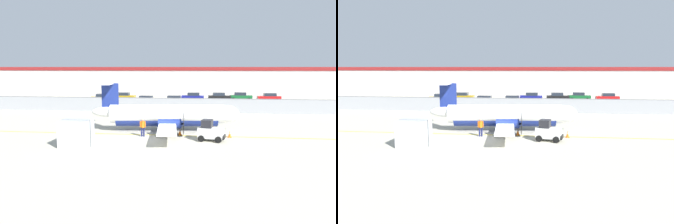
{
  "view_description": "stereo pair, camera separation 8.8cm",
  "coord_description": "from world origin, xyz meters",
  "views": [
    {
      "loc": [
        4.04,
        -28.43,
        6.45
      ],
      "look_at": [
        0.1,
        5.23,
        1.8
      ],
      "focal_mm": 35.0,
      "sensor_mm": 36.0,
      "label": 1
    },
    {
      "loc": [
        4.13,
        -28.42,
        6.45
      ],
      "look_at": [
        0.1,
        5.23,
        1.8
      ],
      "focal_mm": 35.0,
      "sensor_mm": 36.0,
      "label": 2
    }
  ],
  "objects": [
    {
      "name": "parked_car_5",
      "position": [
        6.49,
        34.02,
        0.89
      ],
      "size": [
        4.29,
        2.19,
        1.58
      ],
      "rotation": [
        0.0,
        0.0,
        0.06
      ],
      "color": "black",
      "rests_on": "parking_lot_strip"
    },
    {
      "name": "traffic_cone_far_right",
      "position": [
        -4.14,
        6.98,
        0.31
      ],
      "size": [
        0.36,
        0.36,
        0.64
      ],
      "color": "orange",
      "rests_on": "ground"
    },
    {
      "name": "parked_car_6",
      "position": [
        10.62,
        35.18,
        0.89
      ],
      "size": [
        4.28,
        2.17,
        1.58
      ],
      "rotation": [
        0.0,
        0.0,
        -0.05
      ],
      "color": "#19662D",
      "rests_on": "parking_lot_strip"
    },
    {
      "name": "perimeter_fence",
      "position": [
        0.0,
        18.0,
        1.12
      ],
      "size": [
        98.0,
        0.1,
        2.1
      ],
      "color": "gray",
      "rests_on": "ground"
    },
    {
      "name": "parked_car_3",
      "position": [
        -1.49,
        26.57,
        0.89
      ],
      "size": [
        4.22,
        2.04,
        1.58
      ],
      "rotation": [
        0.0,
        0.0,
        3.15
      ],
      "color": "gray",
      "rests_on": "parking_lot_strip"
    },
    {
      "name": "commuter_airplane",
      "position": [
        0.37,
        4.26,
        1.6
      ],
      "size": [
        15.07,
        16.08,
        4.92
      ],
      "rotation": [
        0.0,
        0.0,
        0.1
      ],
      "color": "white",
      "rests_on": "ground"
    },
    {
      "name": "ground_plane",
      "position": [
        0.0,
        2.0,
        0.0
      ],
      "size": [
        140.0,
        140.0,
        0.01
      ],
      "color": "#B2AD99"
    },
    {
      "name": "parked_car_2",
      "position": [
        -5.9,
        25.76,
        0.89
      ],
      "size": [
        4.26,
        2.12,
        1.58
      ],
      "rotation": [
        0.0,
        0.0,
        -0.04
      ],
      "color": "slate",
      "rests_on": "parking_lot_strip"
    },
    {
      "name": "ground_crew_worker",
      "position": [
        -1.82,
        1.21,
        0.95
      ],
      "size": [
        0.55,
        0.4,
        1.7
      ],
      "rotation": [
        0.0,
        0.0,
        4.9
      ],
      "color": "#191E4C",
      "rests_on": "ground"
    },
    {
      "name": "baggage_tug",
      "position": [
        4.45,
        0.06,
        0.86
      ],
      "size": [
        2.5,
        1.76,
        1.88
      ],
      "rotation": [
        0.0,
        0.0,
        -0.2
      ],
      "color": "silver",
      "rests_on": "ground"
    },
    {
      "name": "parked_car_7",
      "position": [
        15.67,
        33.96,
        0.89
      ],
      "size": [
        4.2,
        2.0,
        1.58
      ],
      "rotation": [
        0.0,
        0.0,
        3.14
      ],
      "color": "red",
      "rests_on": "parking_lot_strip"
    },
    {
      "name": "traffic_cone_far_left",
      "position": [
        1.6,
        2.22,
        0.31
      ],
      "size": [
        0.36,
        0.36,
        0.64
      ],
      "color": "orange",
      "rests_on": "ground"
    },
    {
      "name": "cargo_container",
      "position": [
        -6.49,
        -3.21,
        1.1
      ],
      "size": [
        2.44,
        2.04,
        2.2
      ],
      "rotation": [
        0.0,
        0.0,
        -0.02
      ],
      "color": "#B7BCC1",
      "rests_on": "ground"
    },
    {
      "name": "parked_car_4",
      "position": [
        1.55,
        33.5,
        0.89
      ],
      "size": [
        4.24,
        2.07,
        1.58
      ],
      "rotation": [
        0.0,
        0.0,
        3.12
      ],
      "color": "navy",
      "rests_on": "parking_lot_strip"
    },
    {
      "name": "parked_car_1",
      "position": [
        -11.48,
        32.33,
        0.89
      ],
      "size": [
        4.21,
        2.03,
        1.58
      ],
      "rotation": [
        0.0,
        0.0,
        0.01
      ],
      "color": "#B28C19",
      "rests_on": "parking_lot_strip"
    },
    {
      "name": "traffic_cone_near_right",
      "position": [
        4.82,
        5.28,
        0.31
      ],
      "size": [
        0.36,
        0.36,
        0.64
      ],
      "color": "orange",
      "rests_on": "ground"
    },
    {
      "name": "background_building",
      "position": [
        0.0,
        47.99,
        3.26
      ],
      "size": [
        91.0,
        8.1,
        6.5
      ],
      "color": "#BCB7B2",
      "rests_on": "ground"
    },
    {
      "name": "traffic_cone_near_left",
      "position": [
        6.25,
        1.71,
        0.31
      ],
      "size": [
        0.36,
        0.36,
        0.64
      ],
      "color": "orange",
      "rests_on": "ground"
    },
    {
      "name": "parking_lot_strip",
      "position": [
        0.0,
        29.5,
        0.06
      ],
      "size": [
        98.0,
        17.0,
        0.12
      ],
      "color": "#38383A",
      "rests_on": "ground"
    },
    {
      "name": "parked_car_0",
      "position": [
        -14.69,
        28.76,
        0.89
      ],
      "size": [
        4.38,
        2.41,
        1.58
      ],
      "rotation": [
        0.0,
        0.0,
        3.27
      ],
      "color": "#B28C19",
      "rests_on": "parking_lot_strip"
    }
  ]
}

